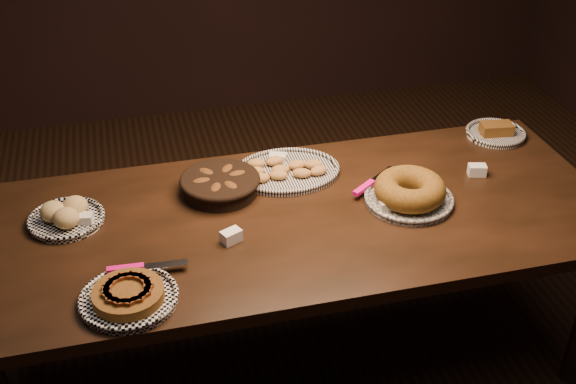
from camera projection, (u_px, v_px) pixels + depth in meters
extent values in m
plane|color=black|center=(295.00, 359.00, 3.09)|extent=(5.00, 5.00, 0.00)
cube|color=black|center=(296.00, 220.00, 2.70)|extent=(2.40, 1.00, 0.05)
cylinder|color=black|center=(20.00, 280.00, 2.99)|extent=(0.08, 0.08, 0.70)
cylinder|color=black|center=(494.00, 209.00, 3.43)|extent=(0.08, 0.08, 0.70)
torus|color=white|center=(129.00, 297.00, 2.26)|extent=(0.31, 0.31, 0.02)
cylinder|color=#532910|center=(128.00, 294.00, 2.26)|extent=(0.30, 0.30, 0.04)
cube|color=#5F2810|center=(145.00, 281.00, 2.27)|extent=(0.05, 0.08, 0.01)
cube|color=#5F2810|center=(139.00, 277.00, 2.29)|extent=(0.07, 0.07, 0.01)
cube|color=#5F2810|center=(130.00, 276.00, 2.30)|extent=(0.08, 0.04, 0.01)
cube|color=#5F2810|center=(121.00, 277.00, 2.29)|extent=(0.08, 0.04, 0.01)
cube|color=#5F2810|center=(113.00, 282.00, 2.27)|extent=(0.07, 0.07, 0.01)
cube|color=#5F2810|center=(108.00, 287.00, 2.25)|extent=(0.05, 0.08, 0.01)
cube|color=#5F2810|center=(108.00, 293.00, 2.22)|extent=(0.03, 0.08, 0.01)
cube|color=#5F2810|center=(112.00, 298.00, 2.20)|extent=(0.06, 0.08, 0.01)
cube|color=#5F2810|center=(120.00, 301.00, 2.19)|extent=(0.08, 0.05, 0.01)
cube|color=#5F2810|center=(129.00, 301.00, 2.19)|extent=(0.08, 0.03, 0.01)
cube|color=#5F2810|center=(139.00, 298.00, 2.21)|extent=(0.08, 0.06, 0.01)
cube|color=#5F2810|center=(145.00, 292.00, 2.23)|extent=(0.06, 0.08, 0.01)
cube|color=#5F2810|center=(147.00, 286.00, 2.25)|extent=(0.03, 0.08, 0.01)
cube|color=#FF0C8A|center=(125.00, 268.00, 2.37)|extent=(0.12, 0.03, 0.02)
cube|color=silver|center=(165.00, 265.00, 2.39)|extent=(0.15, 0.04, 0.00)
torus|color=black|center=(287.00, 170.00, 2.92)|extent=(0.35, 0.35, 0.02)
ellipsoid|color=#A4702F|center=(261.00, 178.00, 2.84)|extent=(0.08, 0.05, 0.04)
ellipsoid|color=#A4702F|center=(279.00, 175.00, 2.86)|extent=(0.08, 0.07, 0.04)
ellipsoid|color=#A4702F|center=(302.00, 173.00, 2.88)|extent=(0.09, 0.07, 0.04)
ellipsoid|color=#A4702F|center=(319.00, 170.00, 2.89)|extent=(0.09, 0.07, 0.04)
ellipsoid|color=#A4702F|center=(256.00, 171.00, 2.89)|extent=(0.08, 0.05, 0.04)
ellipsoid|color=#A4702F|center=(280.00, 170.00, 2.90)|extent=(0.08, 0.06, 0.04)
ellipsoid|color=#A4702F|center=(297.00, 165.00, 2.93)|extent=(0.08, 0.06, 0.04)
ellipsoid|color=#A4702F|center=(314.00, 164.00, 2.94)|extent=(0.08, 0.06, 0.04)
ellipsoid|color=#A4702F|center=(256.00, 163.00, 2.94)|extent=(0.08, 0.06, 0.04)
ellipsoid|color=#A4702F|center=(275.00, 161.00, 2.96)|extent=(0.08, 0.06, 0.04)
torus|color=black|center=(409.00, 198.00, 2.74)|extent=(0.34, 0.34, 0.02)
torus|color=brown|center=(410.00, 189.00, 2.72)|extent=(0.31, 0.31, 0.09)
cube|color=#FF0C8A|center=(364.00, 188.00, 2.78)|extent=(0.11, 0.09, 0.02)
cube|color=silver|center=(382.00, 175.00, 2.87)|extent=(0.14, 0.11, 0.00)
cylinder|color=black|center=(220.00, 185.00, 2.79)|extent=(0.37, 0.37, 0.07)
torus|color=black|center=(220.00, 180.00, 2.78)|extent=(0.31, 0.31, 0.02)
ellipsoid|color=#371C0B|center=(237.00, 176.00, 2.80)|extent=(0.10, 0.07, 0.04)
ellipsoid|color=#371C0B|center=(227.00, 171.00, 2.84)|extent=(0.09, 0.11, 0.04)
ellipsoid|color=#371C0B|center=(207.00, 174.00, 2.82)|extent=(0.10, 0.10, 0.04)
ellipsoid|color=#371C0B|center=(202.00, 183.00, 2.76)|extent=(0.10, 0.06, 0.04)
ellipsoid|color=#371C0B|center=(216.00, 190.00, 2.72)|extent=(0.08, 0.10, 0.04)
ellipsoid|color=#371C0B|center=(231.00, 188.00, 2.73)|extent=(0.09, 0.11, 0.04)
torus|color=white|center=(66.00, 218.00, 2.63)|extent=(0.28, 0.28, 0.02)
ellipsoid|color=tan|center=(53.00, 212.00, 2.61)|extent=(0.09, 0.09, 0.07)
ellipsoid|color=tan|center=(75.00, 206.00, 2.64)|extent=(0.09, 0.09, 0.07)
ellipsoid|color=tan|center=(66.00, 218.00, 2.58)|extent=(0.09, 0.09, 0.07)
torus|color=black|center=(496.00, 132.00, 3.19)|extent=(0.26, 0.26, 0.02)
cube|color=#532910|center=(496.00, 129.00, 3.18)|extent=(0.15, 0.10, 0.05)
cube|color=white|center=(231.00, 236.00, 2.53)|extent=(0.08, 0.07, 0.04)
cube|color=white|center=(278.00, 159.00, 2.99)|extent=(0.08, 0.07, 0.04)
cube|color=white|center=(389.00, 206.00, 2.69)|extent=(0.07, 0.05, 0.04)
cube|color=white|center=(83.00, 220.00, 2.61)|extent=(0.08, 0.06, 0.04)
cube|color=white|center=(477.00, 170.00, 2.91)|extent=(0.08, 0.06, 0.04)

